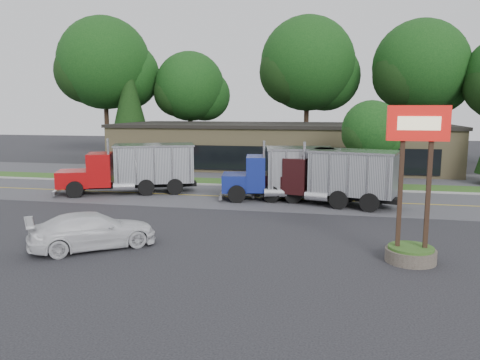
% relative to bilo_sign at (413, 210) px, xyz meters
% --- Properties ---
extents(ground, '(140.00, 140.00, 0.00)m').
position_rel_bilo_sign_xyz_m(ground, '(-10.50, 2.50, -2.02)').
color(ground, '#37373D').
rests_on(ground, ground).
extents(road, '(60.00, 8.00, 0.02)m').
position_rel_bilo_sign_xyz_m(road, '(-10.50, 11.50, -2.02)').
color(road, '#5C5C62').
rests_on(road, ground).
extents(center_line, '(60.00, 0.12, 0.01)m').
position_rel_bilo_sign_xyz_m(center_line, '(-10.50, 11.50, -2.02)').
color(center_line, gold).
rests_on(center_line, ground).
extents(curb, '(60.00, 0.30, 0.12)m').
position_rel_bilo_sign_xyz_m(curb, '(-10.50, 15.70, -2.02)').
color(curb, '#9E9E99').
rests_on(curb, ground).
extents(grass_verge, '(60.00, 3.40, 0.03)m').
position_rel_bilo_sign_xyz_m(grass_verge, '(-10.50, 17.50, -2.02)').
color(grass_verge, '#2E501B').
rests_on(grass_verge, ground).
extents(far_parking, '(60.00, 7.00, 0.02)m').
position_rel_bilo_sign_xyz_m(far_parking, '(-10.50, 22.50, -2.02)').
color(far_parking, '#5C5C62').
rests_on(far_parking, ground).
extents(strip_mall, '(32.00, 12.00, 4.00)m').
position_rel_bilo_sign_xyz_m(strip_mall, '(-8.50, 28.50, -0.02)').
color(strip_mall, '#97865D').
rests_on(strip_mall, ground).
extents(bilo_sign, '(2.20, 1.90, 5.95)m').
position_rel_bilo_sign_xyz_m(bilo_sign, '(0.00, 0.00, 0.00)').
color(bilo_sign, '#6B6054').
rests_on(bilo_sign, ground).
extents(tree_far_a, '(11.65, 10.97, 16.62)m').
position_rel_bilo_sign_xyz_m(tree_far_a, '(-30.32, 34.64, 8.59)').
color(tree_far_a, '#382619').
rests_on(tree_far_a, ground).
extents(tree_far_b, '(8.80, 8.28, 12.55)m').
position_rel_bilo_sign_xyz_m(tree_far_b, '(-20.37, 36.61, 5.99)').
color(tree_far_b, '#382619').
rests_on(tree_far_b, ground).
extents(tree_far_c, '(11.32, 10.66, 16.15)m').
position_rel_bilo_sign_xyz_m(tree_far_c, '(-6.33, 36.64, 8.29)').
color(tree_far_c, '#382619').
rests_on(tree_far_c, ground).
extents(tree_far_d, '(10.62, 10.00, 15.15)m').
position_rel_bilo_sign_xyz_m(tree_far_d, '(5.66, 35.63, 7.65)').
color(tree_far_d, '#382619').
rests_on(tree_far_d, ground).
extents(evergreen_left, '(5.02, 5.02, 11.42)m').
position_rel_bilo_sign_xyz_m(evergreen_left, '(-26.50, 32.50, 4.25)').
color(evergreen_left, '#382619').
rests_on(evergreen_left, ground).
extents(tree_verge, '(4.51, 4.24, 6.43)m').
position_rel_bilo_sign_xyz_m(tree_verge, '(-0.43, 17.55, 2.07)').
color(tree_verge, '#382619').
rests_on(tree_verge, ground).
extents(dump_truck_red, '(9.39, 5.69, 3.36)m').
position_rel_bilo_sign_xyz_m(dump_truck_red, '(-16.45, 11.53, -0.21)').
color(dump_truck_red, black).
rests_on(dump_truck_red, ground).
extents(dump_truck_blue, '(7.27, 3.72, 3.36)m').
position_rel_bilo_sign_xyz_m(dump_truck_blue, '(-6.19, 11.25, -0.22)').
color(dump_truck_blue, black).
rests_on(dump_truck_blue, ground).
extents(dump_truck_maroon, '(8.78, 4.59, 3.36)m').
position_rel_bilo_sign_xyz_m(dump_truck_maroon, '(-3.03, 10.29, -0.22)').
color(dump_truck_maroon, black).
rests_on(dump_truck_maroon, ground).
extents(rally_car, '(5.38, 4.89, 1.51)m').
position_rel_bilo_sign_xyz_m(rally_car, '(-12.85, -0.84, -1.27)').
color(rally_car, silver).
rests_on(rally_car, ground).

